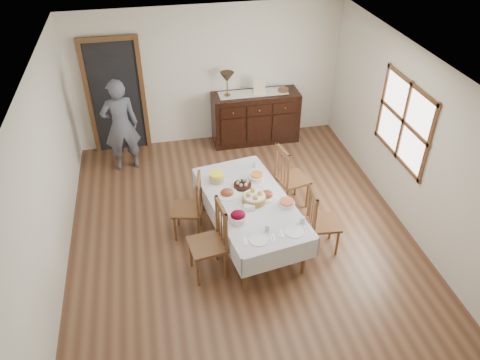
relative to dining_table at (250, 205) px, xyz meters
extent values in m
plane|color=brown|center=(-0.10, 0.09, -0.63)|extent=(6.00, 6.00, 0.00)
cube|color=silver|center=(-0.10, 0.09, 1.97)|extent=(5.00, 6.00, 0.02)
cube|color=silver|center=(-0.10, 3.09, 0.67)|extent=(5.00, 0.02, 2.60)
cube|color=silver|center=(-0.10, -2.91, 0.67)|extent=(5.00, 0.02, 2.60)
cube|color=silver|center=(-2.60, 0.09, 0.67)|extent=(0.02, 6.00, 2.60)
cube|color=silver|center=(2.40, 0.09, 0.67)|extent=(0.02, 6.00, 2.60)
cube|color=white|center=(2.39, 0.39, 0.87)|extent=(0.02, 1.30, 1.10)
cube|color=brown|center=(2.37, 0.39, 0.87)|extent=(0.03, 1.46, 1.26)
cube|color=black|center=(-1.80, 3.05, 0.42)|extent=(0.90, 0.06, 2.10)
cube|color=brown|center=(-1.80, 3.03, 0.42)|extent=(1.04, 0.08, 2.18)
cube|color=silver|center=(0.00, 0.00, 0.07)|extent=(1.35, 2.20, 0.04)
cylinder|color=brown|center=(-0.27, -0.95, -0.30)|extent=(0.06, 0.06, 0.66)
cylinder|color=brown|center=(0.56, -0.81, -0.30)|extent=(0.06, 0.06, 0.66)
cylinder|color=brown|center=(-0.56, 0.81, -0.30)|extent=(0.06, 0.06, 0.66)
cylinder|color=brown|center=(0.27, 0.95, -0.30)|extent=(0.06, 0.06, 0.66)
cube|color=silver|center=(-0.52, -0.09, -0.07)|extent=(0.36, 2.08, 0.32)
cube|color=silver|center=(0.52, 0.09, -0.07)|extent=(0.36, 2.08, 0.32)
cube|color=silver|center=(0.17, -1.03, -0.07)|extent=(1.06, 0.20, 0.32)
cube|color=silver|center=(-0.17, 1.03, -0.07)|extent=(1.06, 0.20, 0.32)
cube|color=brown|center=(-0.69, -0.54, -0.14)|extent=(0.52, 0.52, 0.04)
cylinder|color=brown|center=(-0.91, -0.38, -0.40)|extent=(0.04, 0.04, 0.47)
cylinder|color=brown|center=(-0.85, -0.75, -0.40)|extent=(0.04, 0.04, 0.47)
cylinder|color=brown|center=(-0.54, -0.33, -0.40)|extent=(0.04, 0.04, 0.47)
cylinder|color=brown|center=(-0.48, -0.70, -0.40)|extent=(0.04, 0.04, 0.47)
cylinder|color=brown|center=(-0.52, -0.31, 0.17)|extent=(0.04, 0.04, 0.61)
cylinder|color=brown|center=(-0.46, -0.70, 0.17)|extent=(0.04, 0.04, 0.61)
cube|color=brown|center=(-0.49, -0.51, 0.43)|extent=(0.10, 0.44, 0.09)
cylinder|color=brown|center=(-0.50, -0.41, 0.14)|extent=(0.02, 0.02, 0.50)
cylinder|color=brown|center=(-0.49, -0.51, 0.14)|extent=(0.02, 0.02, 0.50)
cylinder|color=brown|center=(-0.47, -0.61, 0.14)|extent=(0.02, 0.02, 0.50)
cube|color=brown|center=(-0.87, 0.32, -0.18)|extent=(0.50, 0.50, 0.04)
cylinder|color=brown|center=(-1.00, 0.52, -0.42)|extent=(0.04, 0.04, 0.43)
cylinder|color=brown|center=(-1.07, 0.18, -0.42)|extent=(0.04, 0.04, 0.43)
cylinder|color=brown|center=(-0.66, 0.45, -0.42)|extent=(0.04, 0.04, 0.43)
cylinder|color=brown|center=(-0.74, 0.11, -0.42)|extent=(0.04, 0.04, 0.43)
cylinder|color=brown|center=(-0.64, 0.45, 0.10)|extent=(0.04, 0.04, 0.56)
cylinder|color=brown|center=(-0.72, 0.10, 0.10)|extent=(0.04, 0.04, 0.56)
cube|color=brown|center=(-0.68, 0.27, 0.34)|extent=(0.12, 0.40, 0.08)
cylinder|color=brown|center=(-0.66, 0.36, 0.08)|extent=(0.02, 0.02, 0.46)
cylinder|color=brown|center=(-0.68, 0.27, 0.08)|extent=(0.02, 0.02, 0.46)
cylinder|color=brown|center=(-0.70, 0.19, 0.08)|extent=(0.02, 0.02, 0.46)
cube|color=brown|center=(0.98, -0.39, -0.18)|extent=(0.46, 0.46, 0.04)
cylinder|color=brown|center=(1.13, -0.58, -0.42)|extent=(0.04, 0.04, 0.43)
cylinder|color=brown|center=(1.17, -0.24, -0.42)|extent=(0.04, 0.04, 0.43)
cylinder|color=brown|center=(0.79, -0.54, -0.42)|extent=(0.04, 0.04, 0.43)
cylinder|color=brown|center=(0.83, -0.20, -0.42)|extent=(0.04, 0.04, 0.43)
cylinder|color=brown|center=(0.77, -0.55, 0.10)|extent=(0.04, 0.04, 0.56)
cylinder|color=brown|center=(0.81, -0.19, 0.10)|extent=(0.04, 0.04, 0.56)
cube|color=brown|center=(0.79, -0.37, 0.34)|extent=(0.08, 0.41, 0.08)
cylinder|color=brown|center=(0.78, -0.46, 0.08)|extent=(0.02, 0.02, 0.46)
cylinder|color=brown|center=(0.79, -0.37, 0.08)|extent=(0.02, 0.02, 0.46)
cylinder|color=brown|center=(0.80, -0.28, 0.08)|extent=(0.02, 0.02, 0.46)
cube|color=brown|center=(0.85, 0.68, -0.15)|extent=(0.54, 0.54, 0.04)
cylinder|color=brown|center=(1.07, 0.54, -0.40)|extent=(0.04, 0.04, 0.47)
cylinder|color=brown|center=(0.99, 0.90, -0.40)|extent=(0.04, 0.04, 0.47)
cylinder|color=brown|center=(0.71, 0.46, -0.40)|extent=(0.04, 0.04, 0.47)
cylinder|color=brown|center=(0.63, 0.82, -0.40)|extent=(0.04, 0.04, 0.47)
cylinder|color=brown|center=(0.69, 0.45, 0.15)|extent=(0.04, 0.04, 0.60)
cylinder|color=brown|center=(0.61, 0.83, 0.15)|extent=(0.04, 0.04, 0.60)
cube|color=brown|center=(0.65, 0.64, 0.41)|extent=(0.13, 0.43, 0.09)
cylinder|color=brown|center=(0.67, 0.54, 0.13)|extent=(0.02, 0.02, 0.50)
cylinder|color=brown|center=(0.65, 0.64, 0.13)|extent=(0.02, 0.02, 0.50)
cylinder|color=brown|center=(0.63, 0.73, 0.13)|extent=(0.02, 0.02, 0.50)
cube|color=black|center=(0.75, 2.81, -0.14)|extent=(1.65, 0.55, 0.99)
cube|color=black|center=(0.26, 2.53, 0.16)|extent=(0.46, 0.02, 0.20)
sphere|color=brown|center=(0.26, 2.51, 0.16)|extent=(0.03, 0.03, 0.03)
cube|color=black|center=(0.75, 2.53, 0.16)|extent=(0.46, 0.02, 0.20)
sphere|color=brown|center=(0.75, 2.51, 0.16)|extent=(0.03, 0.03, 0.03)
cube|color=black|center=(1.24, 2.53, 0.16)|extent=(0.46, 0.02, 0.20)
sphere|color=brown|center=(1.24, 2.51, 0.16)|extent=(0.03, 0.03, 0.03)
imported|color=#51535F|center=(-1.75, 2.33, 0.27)|extent=(0.62, 0.45, 1.82)
cylinder|color=olive|center=(0.05, -0.04, 0.13)|extent=(0.34, 0.34, 0.09)
cylinder|color=white|center=(0.05, -0.04, 0.19)|extent=(0.30, 0.30, 0.02)
sphere|color=#B9923D|center=(0.13, -0.04, 0.22)|extent=(0.08, 0.08, 0.08)
sphere|color=#B9923D|center=(0.05, 0.04, 0.22)|extent=(0.08, 0.08, 0.08)
sphere|color=#B9923D|center=(-0.03, -0.04, 0.22)|extent=(0.08, 0.08, 0.08)
sphere|color=#B9923D|center=(0.05, -0.13, 0.22)|extent=(0.08, 0.08, 0.08)
cylinder|color=black|center=(-0.03, 0.34, 0.11)|extent=(0.26, 0.26, 0.04)
ellipsoid|color=pink|center=(0.04, 0.34, 0.16)|extent=(0.05, 0.05, 0.06)
ellipsoid|color=#61C2E1|center=(0.00, 0.40, 0.16)|extent=(0.05, 0.05, 0.06)
ellipsoid|color=#7CCB6E|center=(-0.07, 0.40, 0.16)|extent=(0.05, 0.05, 0.06)
ellipsoid|color=#E87F43|center=(-0.10, 0.34, 0.16)|extent=(0.05, 0.05, 0.06)
ellipsoid|color=#A488CB|center=(-0.07, 0.27, 0.16)|extent=(0.05, 0.05, 0.06)
ellipsoid|color=#FBE773|center=(0.00, 0.27, 0.16)|extent=(0.05, 0.05, 0.06)
cylinder|color=white|center=(-0.29, 0.19, 0.10)|extent=(0.32, 0.32, 0.02)
ellipsoid|color=maroon|center=(-0.29, 0.19, 0.13)|extent=(0.19, 0.16, 0.11)
cylinder|color=white|center=(0.25, 0.03, 0.10)|extent=(0.29, 0.29, 0.02)
ellipsoid|color=maroon|center=(0.25, 0.03, 0.13)|extent=(0.19, 0.16, 0.11)
cylinder|color=white|center=(-0.25, -0.41, 0.13)|extent=(0.23, 0.23, 0.08)
ellipsoid|color=#5D0017|center=(-0.25, -0.41, 0.20)|extent=(0.20, 0.17, 0.11)
cylinder|color=white|center=(0.22, 0.49, 0.12)|extent=(0.24, 0.24, 0.06)
cylinder|color=orange|center=(0.22, 0.49, 0.16)|extent=(0.18, 0.18, 0.03)
cylinder|color=tan|center=(-0.38, 0.54, 0.14)|extent=(0.22, 0.22, 0.10)
cylinder|color=#F9FB1D|center=(-0.38, 0.54, 0.21)|extent=(0.20, 0.20, 0.04)
cylinder|color=white|center=(0.47, -0.21, 0.11)|extent=(0.23, 0.23, 0.05)
cylinder|color=#D45E3C|center=(0.47, -0.21, 0.15)|extent=(0.20, 0.20, 0.02)
cube|color=white|center=(-0.05, -0.20, 0.12)|extent=(0.15, 0.11, 0.07)
cylinder|color=white|center=(-0.07, -0.82, 0.09)|extent=(0.25, 0.25, 0.01)
cube|color=white|center=(-0.24, -0.82, 0.09)|extent=(0.10, 0.13, 0.01)
cube|color=silver|center=(-0.24, -0.82, 0.10)|extent=(0.04, 0.16, 0.01)
cube|color=silver|center=(0.09, -0.82, 0.09)|extent=(0.04, 0.18, 0.01)
cube|color=silver|center=(0.13, -0.82, 0.09)|extent=(0.04, 0.14, 0.01)
cylinder|color=silver|center=(0.08, -0.67, 0.14)|extent=(0.07, 0.07, 0.10)
cylinder|color=white|center=(0.41, -0.77, 0.09)|extent=(0.25, 0.25, 0.01)
cube|color=white|center=(0.24, -0.77, 0.09)|extent=(0.10, 0.13, 0.01)
cube|color=silver|center=(0.24, -0.77, 0.10)|extent=(0.04, 0.16, 0.01)
cube|color=silver|center=(0.57, -0.77, 0.09)|extent=(0.04, 0.18, 0.01)
cube|color=silver|center=(0.61, -0.77, 0.09)|extent=(0.04, 0.14, 0.01)
cylinder|color=silver|center=(0.56, -0.62, 0.14)|extent=(0.07, 0.07, 0.10)
cylinder|color=silver|center=(-0.31, 0.67, 0.14)|extent=(0.07, 0.07, 0.10)
cylinder|color=silver|center=(0.26, 0.80, 0.14)|extent=(0.07, 0.07, 0.09)
cube|color=white|center=(0.71, 2.85, 0.36)|extent=(1.30, 0.35, 0.01)
cylinder|color=brown|center=(0.21, 2.83, 0.37)|extent=(0.12, 0.12, 0.03)
cylinder|color=brown|center=(0.21, 2.83, 0.51)|extent=(0.02, 0.02, 0.25)
cone|color=#392B1B|center=(0.21, 2.83, 0.72)|extent=(0.26, 0.26, 0.18)
cube|color=beige|center=(0.81, 2.78, 0.49)|extent=(0.22, 0.08, 0.28)
cylinder|color=brown|center=(1.28, 2.81, 0.38)|extent=(0.20, 0.20, 0.06)
camera|label=1|loc=(-1.19, -5.03, 4.10)|focal=35.00mm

